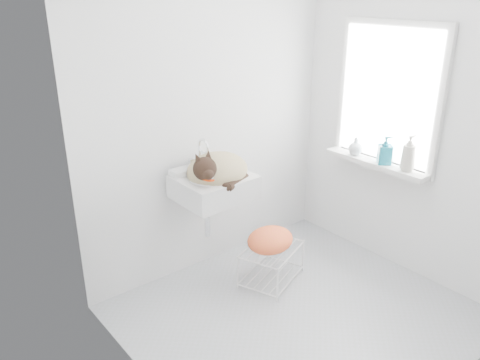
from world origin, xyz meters
TOP-DOWN VIEW (x-y plane):
  - floor at (0.00, 0.00)m, footprint 2.20×2.00m
  - back_wall at (0.00, 1.00)m, footprint 2.20×0.02m
  - right_wall at (1.10, 0.00)m, footprint 0.02×2.00m
  - left_wall at (-1.10, 0.00)m, footprint 0.02×2.00m
  - window_glass at (1.09, 0.20)m, footprint 0.01×0.80m
  - window_frame at (1.07, 0.20)m, footprint 0.04×0.90m
  - windowsill at (1.01, 0.20)m, footprint 0.16×0.88m
  - sink at (-0.17, 0.74)m, footprint 0.52×0.46m
  - faucet at (-0.17, 0.92)m, footprint 0.19×0.13m
  - cat at (-0.16, 0.72)m, footprint 0.50×0.41m
  - wire_rack at (0.14, 0.44)m, footprint 0.55×0.47m
  - towel at (0.12, 0.43)m, footprint 0.41×0.31m
  - bottle_a at (1.00, -0.08)m, footprint 0.11×0.11m
  - bottle_b at (1.00, 0.12)m, footprint 0.14×0.14m
  - bottle_c at (1.00, 0.40)m, footprint 0.13×0.13m

SIDE VIEW (x-z plane):
  - floor at x=0.00m, z-range -0.01..0.01m
  - wire_rack at x=0.14m, z-range 0.01..0.29m
  - towel at x=0.12m, z-range 0.23..0.39m
  - windowsill at x=1.01m, z-range 0.81..0.85m
  - sink at x=-0.17m, z-range 0.75..0.95m
  - bottle_a at x=1.00m, z-range 0.74..0.96m
  - bottle_b at x=1.00m, z-range 0.74..0.96m
  - bottle_c at x=1.00m, z-range 0.78..0.92m
  - cat at x=-0.16m, z-range 0.74..1.04m
  - faucet at x=-0.17m, z-range 0.89..1.09m
  - back_wall at x=0.00m, z-range 0.00..2.50m
  - right_wall at x=1.10m, z-range 0.00..2.50m
  - left_wall at x=-1.10m, z-range 0.00..2.50m
  - window_glass at x=1.09m, z-range 0.85..1.85m
  - window_frame at x=1.07m, z-range 0.80..1.90m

